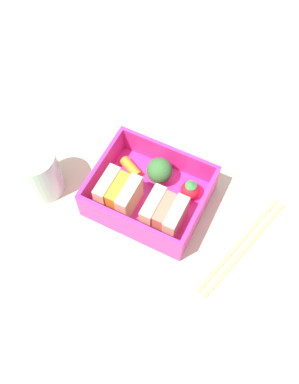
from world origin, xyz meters
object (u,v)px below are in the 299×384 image
(strawberry_far_left, at_px, (190,190))
(sandwich_left, at_px, (164,214))
(carrot_stick_far_left, at_px, (131,168))
(folded_napkin, at_px, (182,112))
(broccoli_floret, at_px, (160,171))
(sandwich_center_left, at_px, (119,193))
(drinking_glass, at_px, (39,172))
(chopstick_pair, at_px, (243,245))

(strawberry_far_left, bearing_deg, sandwich_left, 74.44)
(carrot_stick_far_left, xyz_separation_m, folded_napkin, (-0.02, -0.15, -0.02))
(strawberry_far_left, bearing_deg, broccoli_floret, -3.11)
(sandwich_center_left, height_order, drinking_glass, drinking_glass)
(chopstick_pair, bearing_deg, sandwich_left, 9.69)
(strawberry_far_left, relative_size, carrot_stick_far_left, 0.94)
(sandwich_left, relative_size, strawberry_far_left, 1.55)
(sandwich_left, xyz_separation_m, chopstick_pair, (-0.12, -0.02, -0.03))
(sandwich_left, distance_m, folded_napkin, 0.22)
(sandwich_center_left, height_order, broccoli_floret, sandwich_center_left)
(strawberry_far_left, height_order, carrot_stick_far_left, strawberry_far_left)
(sandwich_center_left, xyz_separation_m, broccoli_floret, (-0.04, -0.06, 0.00))
(drinking_glass, distance_m, folded_napkin, 0.27)
(folded_napkin, bearing_deg, sandwich_left, 107.09)
(sandwich_center_left, relative_size, strawberry_far_left, 1.55)
(broccoli_floret, distance_m, folded_napkin, 0.15)
(carrot_stick_far_left, height_order, chopstick_pair, carrot_stick_far_left)
(sandwich_left, distance_m, chopstick_pair, 0.12)
(strawberry_far_left, relative_size, folded_napkin, 0.33)
(broccoli_floret, distance_m, carrot_stick_far_left, 0.05)
(sandwich_left, relative_size, drinking_glass, 0.63)
(strawberry_far_left, distance_m, folded_napkin, 0.17)
(folded_napkin, bearing_deg, sandwich_center_left, 87.10)
(strawberry_far_left, relative_size, broccoli_floret, 0.74)
(carrot_stick_far_left, bearing_deg, sandwich_left, 146.23)
(broccoli_floret, bearing_deg, folded_napkin, -79.07)
(carrot_stick_far_left, xyz_separation_m, chopstick_pair, (-0.20, 0.04, -0.02))
(sandwich_left, distance_m, broccoli_floret, 0.07)
(sandwich_center_left, relative_size, chopstick_pair, 0.28)
(strawberry_far_left, xyz_separation_m, carrot_stick_far_left, (0.10, 0.00, -0.01))
(carrot_stick_far_left, xyz_separation_m, drinking_glass, (0.11, 0.08, 0.02))
(broccoli_floret, bearing_deg, carrot_stick_far_left, 4.86)
(sandwich_left, height_order, sandwich_center_left, same)
(chopstick_pair, bearing_deg, strawberry_far_left, -20.07)
(sandwich_left, relative_size, sandwich_center_left, 1.00)
(chopstick_pair, distance_m, drinking_glass, 0.32)
(carrot_stick_far_left, bearing_deg, broccoli_floret, -175.14)
(sandwich_left, bearing_deg, sandwich_center_left, 0.00)
(broccoli_floret, xyz_separation_m, carrot_stick_far_left, (0.05, 0.00, -0.02))
(sandwich_center_left, bearing_deg, chopstick_pair, -174.01)
(broccoli_floret, relative_size, drinking_glass, 0.55)
(sandwich_center_left, distance_m, strawberry_far_left, 0.11)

